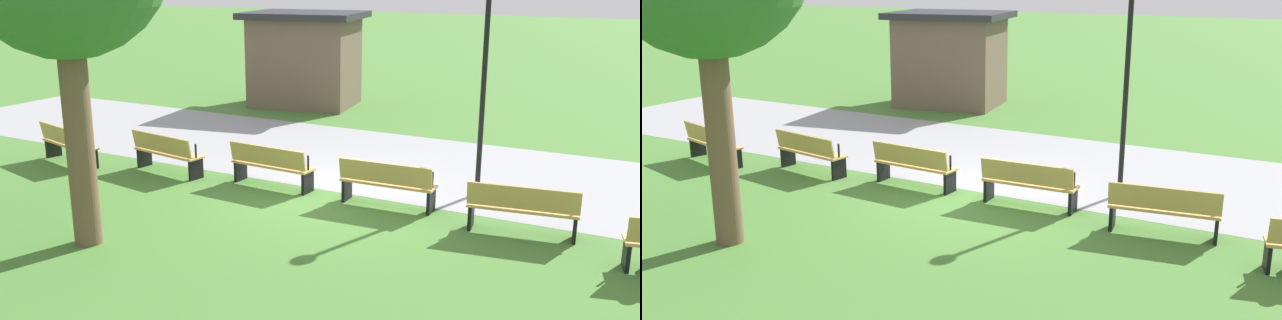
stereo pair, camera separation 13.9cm
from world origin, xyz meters
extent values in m
plane|color=#477A33|center=(0.00, 0.00, 0.00)|extent=(120.00, 120.00, 0.00)
cube|color=#939399|center=(0.00, 2.90, 0.00)|extent=(27.19, 5.29, 0.01)
cube|color=tan|center=(-6.27, -0.75, 0.45)|extent=(1.84, 0.85, 0.04)
cube|color=tan|center=(-6.32, -0.94, 0.69)|extent=(1.76, 0.52, 0.40)
cube|color=black|center=(-7.08, -0.55, 0.21)|extent=(0.15, 0.38, 0.43)
cylinder|color=black|center=(-7.07, -0.53, 0.61)|extent=(0.05, 0.05, 0.30)
cube|color=black|center=(-5.46, -0.95, 0.21)|extent=(0.15, 0.38, 0.43)
cylinder|color=black|center=(-5.45, -0.93, 0.61)|extent=(0.05, 0.05, 0.30)
cube|color=tan|center=(-3.78, -0.27, 0.45)|extent=(1.83, 0.69, 0.04)
cube|color=tan|center=(-3.81, -0.47, 0.69)|extent=(1.78, 0.36, 0.40)
cube|color=black|center=(-4.61, -0.15, 0.21)|extent=(0.11, 0.38, 0.43)
cylinder|color=black|center=(-4.61, -0.13, 0.61)|extent=(0.05, 0.05, 0.30)
cube|color=black|center=(-2.96, -0.39, 0.21)|extent=(0.11, 0.38, 0.43)
cylinder|color=black|center=(-2.96, -0.37, 0.61)|extent=(0.05, 0.05, 0.30)
cube|color=tan|center=(-1.27, -0.03, 0.45)|extent=(1.81, 0.52, 0.04)
cube|color=tan|center=(-1.27, -0.23, 0.69)|extent=(1.79, 0.19, 0.40)
cube|color=black|center=(-2.10, 0.01, 0.21)|extent=(0.08, 0.38, 0.43)
cylinder|color=black|center=(-2.10, 0.03, 0.61)|extent=(0.05, 0.05, 0.30)
cube|color=black|center=(-0.43, -0.07, 0.21)|extent=(0.08, 0.38, 0.43)
cylinder|color=black|center=(-0.43, -0.05, 0.61)|extent=(0.05, 0.05, 0.30)
cube|color=tan|center=(1.27, -0.03, 0.45)|extent=(1.81, 0.52, 0.04)
cube|color=tan|center=(1.27, -0.23, 0.69)|extent=(1.79, 0.19, 0.40)
cube|color=black|center=(0.43, -0.07, 0.21)|extent=(0.08, 0.38, 0.43)
cylinder|color=black|center=(0.43, -0.05, 0.61)|extent=(0.05, 0.05, 0.30)
cube|color=black|center=(2.10, 0.01, 0.21)|extent=(0.08, 0.38, 0.43)
cylinder|color=black|center=(2.10, 0.03, 0.61)|extent=(0.05, 0.05, 0.30)
cube|color=tan|center=(3.78, -0.27, 0.45)|extent=(1.83, 0.69, 0.04)
cube|color=tan|center=(3.81, -0.47, 0.69)|extent=(1.78, 0.36, 0.40)
cube|color=black|center=(2.96, -0.39, 0.21)|extent=(0.11, 0.38, 0.43)
cylinder|color=black|center=(2.96, -0.37, 0.61)|extent=(0.05, 0.05, 0.30)
cube|color=black|center=(4.61, -0.15, 0.21)|extent=(0.11, 0.38, 0.43)
cylinder|color=black|center=(4.61, -0.13, 0.61)|extent=(0.05, 0.05, 0.30)
cube|color=black|center=(5.46, -0.95, 0.21)|extent=(0.15, 0.38, 0.43)
cylinder|color=black|center=(5.45, -0.93, 0.61)|extent=(0.05, 0.05, 0.30)
cylinder|color=brown|center=(-2.23, -4.03, 1.75)|extent=(0.43, 0.43, 3.50)
cylinder|color=black|center=(2.52, 1.46, 1.91)|extent=(0.10, 0.10, 3.82)
cube|color=brown|center=(-5.21, 8.10, 1.40)|extent=(3.54, 3.01, 2.80)
cube|color=#28282D|center=(-5.21, 8.10, 2.90)|extent=(4.12, 3.59, 0.20)
camera|label=1|loc=(6.06, -11.34, 4.21)|focal=38.78mm
camera|label=2|loc=(6.18, -11.27, 4.21)|focal=38.78mm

